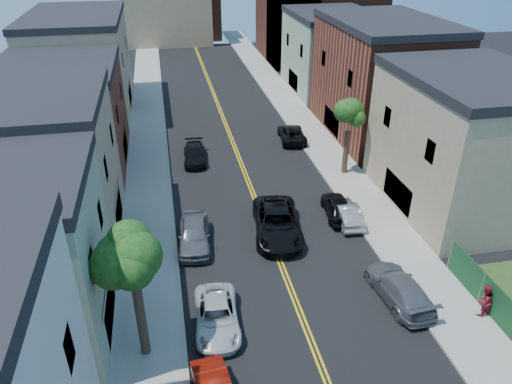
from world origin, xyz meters
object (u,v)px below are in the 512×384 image
white_pickup (217,316)px  pedestrian_right (484,300)px  black_suv_lane (277,223)px  silver_car_right (346,213)px  black_car_left (195,154)px  black_car_right (338,207)px  grey_car_left (194,234)px  dark_car_right_far (292,134)px  grey_car_right (399,288)px

white_pickup → pedestrian_right: size_ratio=2.53×
pedestrian_right → black_suv_lane: bearing=-61.7°
silver_car_right → pedestrian_right: size_ratio=2.22×
black_car_left → black_car_right: size_ratio=1.06×
black_suv_lane → pedestrian_right: pedestrian_right is taller
grey_car_left → pedestrian_right: bearing=-28.0°
grey_car_left → silver_car_right: bearing=9.8°
black_car_left → dark_car_right_far: dark_car_right_far is taller
silver_car_right → black_suv_lane: 5.04m
black_suv_lane → pedestrian_right: (8.60, -9.43, 0.21)m
grey_car_left → pedestrian_right: 16.74m
grey_car_left → black_suv_lane: (5.36, 0.19, 0.05)m
silver_car_right → grey_car_left: bearing=7.4°
black_car_right → dark_car_right_far: black_car_right is taller
silver_car_right → dark_car_right_far: bearing=-86.8°
grey_car_left → black_car_right: 10.13m
black_car_left → grey_car_right: size_ratio=0.88×
black_car_right → dark_car_right_far: (0.35, 13.55, -0.05)m
grey_car_right → white_pickup: bearing=-3.6°
grey_car_right → black_car_right: size_ratio=1.20×
white_pickup → black_car_left: 19.57m
black_car_left → silver_car_right: 14.81m
grey_car_left → pedestrian_right: size_ratio=2.60×
white_pickup → pedestrian_right: pedestrian_right is taller
white_pickup → pedestrian_right: 13.62m
white_pickup → black_car_right: size_ratio=1.10×
black_car_left → pedestrian_right: pedestrian_right is taller
white_pickup → black_suv_lane: bearing=60.5°
black_car_left → silver_car_right: silver_car_right is taller
black_car_right → black_suv_lane: size_ratio=0.68×
black_car_right → silver_car_right: 0.84m
black_car_left → black_suv_lane: (4.30, -12.11, 0.21)m
grey_car_right → pedestrian_right: (3.60, -2.08, 0.34)m
grey_car_right → dark_car_right_far: size_ratio=1.06×
grey_car_left → grey_car_right: 12.59m
black_car_left → white_pickup: bearing=-88.0°
silver_car_right → pedestrian_right: pedestrian_right is taller
dark_car_right_far → grey_car_left: bearing=61.0°
grey_car_left → black_car_left: 12.34m
grey_car_right → black_car_left: bearing=-68.6°
silver_car_right → black_car_left: bearing=-47.9°
grey_car_left → black_car_right: size_ratio=1.13×
black_car_left → black_car_right: (8.95, -10.76, 0.07)m
black_car_left → dark_car_right_far: (9.30, 2.79, 0.02)m
grey_car_left → dark_car_right_far: grey_car_left is taller
grey_car_left → black_car_right: grey_car_left is taller
grey_car_right → silver_car_right: grey_car_right is taller
grey_car_left → dark_car_right_far: 18.30m
grey_car_left → grey_car_right: bearing=-29.2°
pedestrian_right → grey_car_right: bearing=-44.1°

